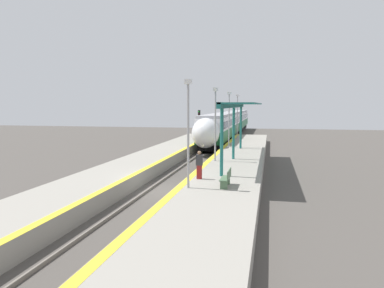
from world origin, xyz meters
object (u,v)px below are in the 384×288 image
lamppost_farthest (237,113)px  lamppost_mid (215,119)px  train (229,123)px  platform_bench (227,178)px  lamppost_far (229,116)px  lamppost_near (188,126)px  person_waiting (199,165)px  railway_signal (199,124)px

lamppost_farthest → lamppost_mid: bearing=-90.0°
train → lamppost_mid: size_ratio=8.73×
lamppost_farthest → platform_bench: bearing=-86.1°
platform_bench → lamppost_far: size_ratio=0.30×
lamppost_near → lamppost_far: size_ratio=1.00×
person_waiting → lamppost_far: bearing=90.4°
platform_bench → lamppost_far: 18.33m
railway_signal → lamppost_far: 10.80m
lamppost_mid → lamppost_farthest: same height
lamppost_far → railway_signal: bearing=116.7°
lamppost_near → platform_bench: bearing=18.6°
lamppost_far → lamppost_farthest: 9.34m
lamppost_mid → lamppost_far: (0.00, 9.34, 0.00)m
train → lamppost_farthest: bearing=-79.4°
platform_bench → railway_signal: 28.45m
lamppost_near → lamppost_farthest: same height
platform_bench → train: bearing=96.0°
platform_bench → lamppost_farthest: (-1.88, 27.38, 2.63)m
lamppost_near → train: bearing=93.2°
platform_bench → lamppost_mid: (-1.88, 8.70, 2.63)m
lamppost_near → lamppost_mid: (0.00, 9.34, 0.00)m
lamppost_mid → lamppost_near: bearing=-90.0°
lamppost_mid → lamppost_far: bearing=90.0°
person_waiting → lamppost_farthest: bearing=90.3°
person_waiting → lamppost_farthest: size_ratio=0.29×
platform_bench → lamppost_mid: size_ratio=0.30×
platform_bench → person_waiting: size_ratio=1.02×
lamppost_mid → platform_bench: bearing=-77.8°
lamppost_mid → lamppost_farthest: (0.00, 18.67, 0.00)m
person_waiting → lamppost_farthest: 25.76m
person_waiting → railway_signal: (-4.94, 25.90, 0.97)m
railway_signal → lamppost_near: 28.69m
platform_bench → lamppost_mid: bearing=102.2°
platform_bench → lamppost_farthest: size_ratio=0.30×
lamppost_near → lamppost_farthest: bearing=90.0°
person_waiting → lamppost_mid: size_ratio=0.29×
lamppost_mid → lamppost_farthest: bearing=90.0°
person_waiting → lamppost_mid: 7.35m
lamppost_near → lamppost_farthest: (0.00, 28.01, 0.00)m
train → person_waiting: bearing=-86.4°
train → platform_bench: 39.48m
train → platform_bench: size_ratio=29.27×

